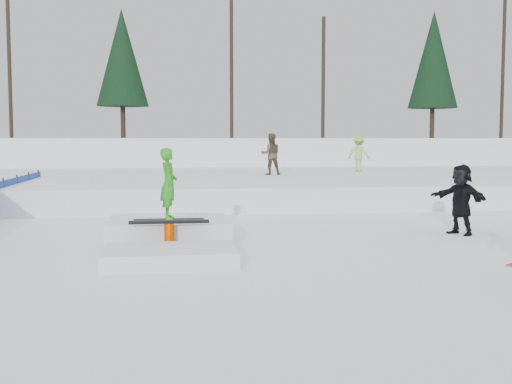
{
  "coord_description": "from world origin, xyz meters",
  "views": [
    {
      "loc": [
        -1.58,
        -12.29,
        2.26
      ],
      "look_at": [
        0.5,
        2.0,
        1.1
      ],
      "focal_mm": 45.0,
      "sensor_mm": 36.0,
      "label": 1
    }
  ],
  "objects": [
    {
      "name": "walker_ygreen",
      "position": [
        7.65,
        17.17,
        1.64
      ],
      "size": [
        1.25,
        1.13,
        1.68
      ],
      "primitive_type": "imported",
      "rotation": [
        0.0,
        0.0,
        2.54
      ],
      "color": "#A1C44C",
      "rests_on": "snow_midrise"
    },
    {
      "name": "ground",
      "position": [
        0.0,
        0.0,
        0.0
      ],
      "size": [
        120.0,
        120.0,
        0.0
      ],
      "primitive_type": "plane",
      "color": "white"
    },
    {
      "name": "walker_olive",
      "position": [
        2.99,
        14.74,
        1.68
      ],
      "size": [
        0.87,
        0.69,
        1.76
      ],
      "primitive_type": "imported",
      "rotation": [
        0.0,
        0.0,
        3.12
      ],
      "color": "#4B3C2D",
      "rests_on": "snow_midrise"
    },
    {
      "name": "snow_midrise",
      "position": [
        0.0,
        16.0,
        0.4
      ],
      "size": [
        50.0,
        18.0,
        0.8
      ],
      "primitive_type": "cube",
      "color": "white",
      "rests_on": "ground"
    },
    {
      "name": "jib_rail_feature",
      "position": [
        -1.47,
        1.18,
        0.3
      ],
      "size": [
        2.6,
        4.4,
        2.11
      ],
      "color": "white",
      "rests_on": "ground"
    },
    {
      "name": "treeline",
      "position": [
        6.18,
        28.28,
        7.45
      ],
      "size": [
        40.24,
        4.22,
        10.5
      ],
      "color": "black",
      "rests_on": "snow_berm"
    },
    {
      "name": "snow_berm",
      "position": [
        0.0,
        30.0,
        1.2
      ],
      "size": [
        60.0,
        14.0,
        2.4
      ],
      "primitive_type": "cube",
      "color": "white",
      "rests_on": "ground"
    },
    {
      "name": "spectator_dark",
      "position": [
        5.51,
        2.17,
        0.85
      ],
      "size": [
        1.13,
        1.64,
        1.7
      ],
      "primitive_type": "imported",
      "rotation": [
        0.0,
        0.0,
        -1.13
      ],
      "color": "black",
      "rests_on": "ground"
    }
  ]
}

